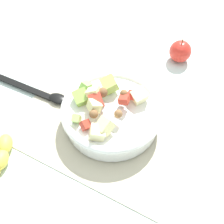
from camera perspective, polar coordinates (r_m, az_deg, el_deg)
name	(u,v)px	position (r m, az deg, el deg)	size (l,w,h in m)	color
ground_plane	(105,125)	(0.84, -1.22, -2.37)	(2.40, 2.40, 0.00)	silver
placemat	(105,124)	(0.84, -1.22, -2.25)	(0.45, 0.35, 0.01)	#BCB299
salad_bowl	(111,113)	(0.81, -0.10, -0.22)	(0.26, 0.26, 0.10)	white
serving_spoon	(42,92)	(0.92, -12.63, 3.50)	(0.25, 0.04, 0.01)	black
whole_apple	(180,51)	(1.01, 12.28, 10.71)	(0.07, 0.07, 0.08)	red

